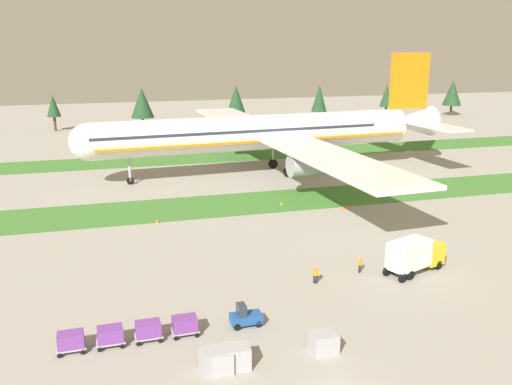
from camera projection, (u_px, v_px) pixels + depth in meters
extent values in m
cube|color=#3D752D|center=(204.00, 206.00, 79.96)|extent=(320.00, 11.54, 0.01)
cube|color=#3D752D|center=(172.00, 159.00, 112.53)|extent=(320.00, 11.54, 0.01)
cylinder|color=silver|center=(257.00, 133.00, 97.73)|extent=(57.51, 9.62, 6.13)
sphere|color=silver|center=(88.00, 142.00, 88.52)|extent=(6.01, 6.01, 6.01)
cone|color=silver|center=(410.00, 122.00, 107.72)|extent=(10.11, 6.41, 5.83)
cube|color=orange|center=(257.00, 139.00, 98.01)|extent=(56.12, 9.65, 0.36)
cube|color=#283342|center=(238.00, 129.00, 96.41)|extent=(50.54, 9.25, 0.44)
cube|color=silver|center=(333.00, 159.00, 78.74)|extent=(11.40, 38.87, 0.55)
cylinder|color=#A3A3A8|center=(307.00, 165.00, 84.07)|extent=(5.78, 3.71, 3.37)
cube|color=silver|center=(238.00, 119.00, 119.29)|extent=(11.40, 38.87, 0.55)
cylinder|color=#A3A3A8|center=(240.00, 133.00, 114.13)|extent=(5.78, 3.71, 3.37)
cube|color=silver|center=(435.00, 126.00, 99.35)|extent=(5.92, 14.25, 0.39)
cube|color=silver|center=(382.00, 114.00, 115.41)|extent=(5.92, 14.25, 0.39)
cube|color=orange|center=(409.00, 81.00, 105.47)|extent=(8.19, 1.16, 10.43)
cylinder|color=#A3A3A8|center=(129.00, 163.00, 91.56)|extent=(0.44, 0.44, 5.99)
cylinder|color=black|center=(130.00, 181.00, 92.34)|extent=(1.22, 0.49, 1.20)
cylinder|color=#A3A3A8|center=(288.00, 156.00, 96.81)|extent=(0.44, 0.44, 5.74)
cylinder|color=black|center=(288.00, 172.00, 97.55)|extent=(1.73, 0.70, 1.70)
cylinder|color=#A3A3A8|center=(273.00, 149.00, 103.51)|extent=(0.44, 0.44, 5.74)
cylinder|color=black|center=(273.00, 164.00, 104.26)|extent=(1.73, 0.70, 1.70)
cube|color=#1E4C8E|center=(246.00, 318.00, 46.02)|extent=(2.62, 1.34, 0.77)
cube|color=#283342|center=(241.00, 309.00, 45.69)|extent=(0.72, 1.10, 0.90)
cylinder|color=black|center=(255.00, 318.00, 46.88)|extent=(0.60, 0.21, 0.60)
cylinder|color=black|center=(258.00, 324.00, 45.87)|extent=(0.60, 0.21, 0.60)
cylinder|color=black|center=(234.00, 321.00, 46.37)|extent=(0.60, 0.21, 0.60)
cylinder|color=black|center=(237.00, 327.00, 45.36)|extent=(0.60, 0.21, 0.60)
cube|color=#A3A3A8|center=(185.00, 330.00, 44.66)|extent=(2.22, 1.54, 0.10)
cube|color=#70388E|center=(185.00, 323.00, 44.50)|extent=(1.96, 1.35, 1.10)
cylinder|color=black|center=(194.00, 327.00, 45.58)|extent=(0.40, 0.13, 0.40)
cylinder|color=black|center=(197.00, 335.00, 44.31)|extent=(0.40, 0.13, 0.40)
cylinder|color=black|center=(173.00, 330.00, 45.11)|extent=(0.40, 0.13, 0.40)
cylinder|color=black|center=(176.00, 338.00, 43.84)|extent=(0.40, 0.13, 0.40)
cube|color=#A3A3A8|center=(149.00, 335.00, 43.84)|extent=(2.22, 1.54, 0.10)
cube|color=#70388E|center=(148.00, 329.00, 43.69)|extent=(1.96, 1.35, 1.10)
cylinder|color=black|center=(158.00, 332.00, 44.77)|extent=(0.40, 0.13, 0.40)
cylinder|color=black|center=(160.00, 340.00, 43.49)|extent=(0.40, 0.13, 0.40)
cylinder|color=black|center=(137.00, 335.00, 44.30)|extent=(0.40, 0.13, 0.40)
cylinder|color=black|center=(139.00, 344.00, 43.02)|extent=(0.40, 0.13, 0.40)
cube|color=#A3A3A8|center=(111.00, 341.00, 43.03)|extent=(2.22, 1.54, 0.10)
cube|color=#70388E|center=(110.00, 334.00, 42.87)|extent=(1.96, 1.35, 1.10)
cylinder|color=black|center=(121.00, 337.00, 43.95)|extent=(0.40, 0.13, 0.40)
cylinder|color=black|center=(123.00, 346.00, 42.68)|extent=(0.40, 0.13, 0.40)
cylinder|color=black|center=(99.00, 340.00, 43.48)|extent=(0.40, 0.13, 0.40)
cylinder|color=black|center=(100.00, 349.00, 42.21)|extent=(0.40, 0.13, 0.40)
cube|color=#A3A3A8|center=(71.00, 347.00, 42.21)|extent=(2.22, 1.54, 0.10)
cube|color=#70388E|center=(71.00, 340.00, 42.06)|extent=(1.96, 1.35, 1.10)
cylinder|color=black|center=(83.00, 343.00, 43.14)|extent=(0.40, 0.13, 0.40)
cylinder|color=black|center=(83.00, 352.00, 41.86)|extent=(0.40, 0.13, 0.40)
cylinder|color=black|center=(60.00, 346.00, 42.67)|extent=(0.40, 0.13, 0.40)
cylinder|color=black|center=(60.00, 355.00, 41.39)|extent=(0.40, 0.13, 0.40)
cube|color=yellow|center=(430.00, 253.00, 57.97)|extent=(2.85, 2.91, 2.20)
cube|color=#283342|center=(436.00, 247.00, 58.45)|extent=(0.78, 1.97, 0.97)
cube|color=silver|center=(409.00, 254.00, 55.92)|extent=(5.01, 3.69, 2.80)
cylinder|color=black|center=(422.00, 259.00, 59.16)|extent=(1.00, 0.61, 0.96)
cylinder|color=black|center=(438.00, 265.00, 57.59)|extent=(1.00, 0.61, 0.96)
cylinder|color=black|center=(394.00, 269.00, 56.63)|extent=(1.00, 0.61, 0.96)
cylinder|color=black|center=(410.00, 275.00, 55.06)|extent=(1.00, 0.61, 0.96)
cylinder|color=black|center=(387.00, 271.00, 55.99)|extent=(1.00, 0.61, 0.96)
cylinder|color=black|center=(402.00, 278.00, 54.43)|extent=(1.00, 0.61, 0.96)
cylinder|color=black|center=(359.00, 268.00, 56.93)|extent=(0.18, 0.18, 0.85)
cylinder|color=black|center=(360.00, 269.00, 56.72)|extent=(0.18, 0.18, 0.85)
cylinder|color=orange|center=(360.00, 262.00, 56.63)|extent=(0.36, 0.36, 0.62)
sphere|color=tan|center=(360.00, 258.00, 56.51)|extent=(0.24, 0.24, 0.24)
cylinder|color=orange|center=(359.00, 261.00, 56.86)|extent=(0.10, 0.10, 0.58)
cylinder|color=orange|center=(360.00, 263.00, 56.42)|extent=(0.10, 0.10, 0.58)
cylinder|color=black|center=(314.00, 279.00, 54.26)|extent=(0.18, 0.18, 0.85)
cylinder|color=black|center=(316.00, 279.00, 54.22)|extent=(0.18, 0.18, 0.85)
cylinder|color=orange|center=(315.00, 272.00, 54.05)|extent=(0.36, 0.36, 0.62)
sphere|color=tan|center=(316.00, 268.00, 53.93)|extent=(0.24, 0.24, 0.24)
cylinder|color=orange|center=(313.00, 272.00, 54.10)|extent=(0.10, 0.10, 0.58)
cylinder|color=orange|center=(318.00, 273.00, 54.02)|extent=(0.10, 0.10, 0.58)
cube|color=#A3A3A8|center=(218.00, 361.00, 39.56)|extent=(2.09, 1.72, 1.61)
cube|color=#A3A3A8|center=(215.00, 360.00, 39.56)|extent=(2.15, 1.79, 1.72)
cube|color=#A3A3A8|center=(236.00, 357.00, 40.03)|extent=(2.10, 1.73, 1.70)
cube|color=#A3A3A8|center=(324.00, 343.00, 42.09)|extent=(2.05, 1.67, 1.54)
cone|color=orange|center=(282.00, 203.00, 80.79)|extent=(0.44, 0.44, 0.49)
cone|color=orange|center=(157.00, 221.00, 72.66)|extent=(0.44, 0.44, 0.49)
cone|color=orange|center=(349.00, 206.00, 79.00)|extent=(0.44, 0.44, 0.56)
cone|color=orange|center=(343.00, 208.00, 77.99)|extent=(0.44, 0.44, 0.69)
cylinder|color=#4C3823|center=(55.00, 124.00, 148.34)|extent=(0.70, 0.70, 3.88)
cone|color=#1E4223|center=(53.00, 106.00, 147.09)|extent=(3.62, 3.62, 5.72)
cylinder|color=#4C3823|center=(143.00, 123.00, 151.52)|extent=(0.70, 0.70, 3.20)
cone|color=#1E4223|center=(142.00, 103.00, 150.06)|extent=(6.18, 6.18, 8.05)
cylinder|color=#4C3823|center=(236.00, 119.00, 157.53)|extent=(0.70, 0.70, 3.72)
cone|color=#1E4223|center=(236.00, 99.00, 156.04)|extent=(5.28, 5.28, 7.71)
cylinder|color=#4C3823|center=(319.00, 117.00, 163.84)|extent=(0.70, 0.70, 3.35)
cone|color=#1E4223|center=(319.00, 98.00, 162.40)|extent=(4.47, 4.47, 7.74)
cylinder|color=#4C3823|center=(386.00, 113.00, 172.81)|extent=(0.70, 0.70, 3.76)
cone|color=#1E4223|center=(387.00, 95.00, 171.42)|extent=(4.12, 4.12, 6.93)
cylinder|color=#4C3823|center=(451.00, 110.00, 180.81)|extent=(0.70, 0.70, 3.28)
cone|color=#1E4223|center=(452.00, 93.00, 179.35)|extent=(5.91, 5.91, 7.95)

